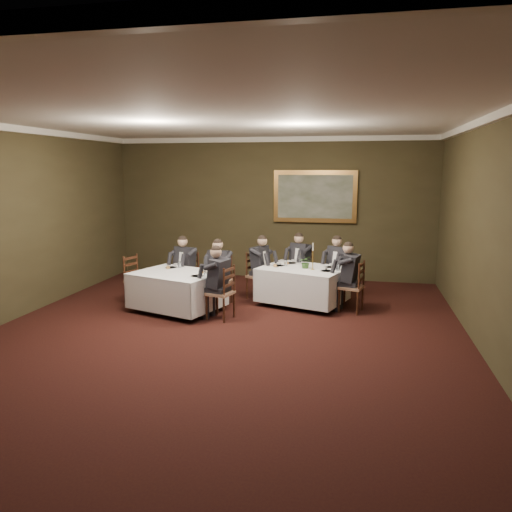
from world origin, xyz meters
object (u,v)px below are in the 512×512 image
(diner_main_backleft, at_px, (301,271))
(candlestick, at_px, (313,260))
(diner_main_backright, at_px, (338,275))
(chair_main_endleft, at_px, (258,285))
(diner_sec_backright, at_px, (220,280))
(chair_sec_endright, at_px, (221,304))
(chair_main_backleft, at_px, (301,281))
(diner_sec_endright, at_px, (220,292))
(centerpiece, at_px, (306,262))
(diner_main_endright, at_px, (351,286))
(table_second, at_px, (177,288))
(chair_main_endright, at_px, (351,297))
(painting, at_px, (315,197))
(chair_sec_endleft, at_px, (138,290))
(chair_sec_backleft, at_px, (186,286))
(chair_main_backright, at_px, (338,285))
(diner_main_endleft, at_px, (259,275))
(chair_sec_backright, at_px, (220,291))
(table_main, at_px, (303,283))
(diner_sec_backleft, at_px, (186,275))

(diner_main_backleft, distance_m, candlestick, 1.22)
(diner_main_backright, height_order, chair_main_endleft, diner_main_backright)
(diner_sec_backright, relative_size, chair_sec_endright, 1.35)
(chair_main_backleft, relative_size, diner_sec_endright, 0.74)
(centerpiece, bearing_deg, diner_main_endright, -17.21)
(chair_main_endleft, xyz_separation_m, diner_main_endright, (1.95, -0.65, 0.23))
(table_second, distance_m, diner_sec_endright, 1.01)
(diner_main_backright, xyz_separation_m, chair_main_endright, (0.30, -0.98, -0.23))
(diner_main_backright, relative_size, painting, 0.66)
(chair_sec_endright, bearing_deg, diner_main_backright, -32.18)
(diner_main_backright, distance_m, chair_sec_endleft, 4.18)
(chair_main_backleft, xyz_separation_m, diner_sec_endright, (-1.22, -2.22, 0.23))
(diner_sec_endright, bearing_deg, diner_main_backleft, -14.53)
(chair_sec_backleft, bearing_deg, chair_main_backright, -148.27)
(chair_main_endleft, bearing_deg, diner_main_endleft, 90.00)
(chair_main_backleft, height_order, painting, painting)
(candlestick, bearing_deg, chair_sec_endright, -143.84)
(chair_sec_endright, bearing_deg, diner_sec_endright, 90.00)
(diner_main_backleft, relative_size, chair_sec_backright, 1.35)
(diner_main_endleft, xyz_separation_m, chair_main_endright, (1.96, -0.65, -0.23))
(diner_main_backleft, xyz_separation_m, painting, (0.15, 1.49, 1.55))
(diner_main_backright, relative_size, chair_sec_endright, 1.35)
(diner_sec_backright, relative_size, candlestick, 2.45)
(painting, bearing_deg, diner_main_endright, -70.45)
(chair_sec_endright, relative_size, diner_sec_endright, 0.74)
(centerpiece, bearing_deg, diner_main_endleft, 160.40)
(table_main, relative_size, chair_main_endleft, 1.95)
(table_second, relative_size, chair_main_backright, 1.93)
(diner_sec_endright, bearing_deg, chair_sec_endleft, 85.60)
(diner_main_endleft, distance_m, centerpiece, 1.17)
(chair_main_endleft, bearing_deg, table_main, 91.52)
(table_main, relative_size, chair_sec_backright, 1.95)
(chair_main_endleft, distance_m, chair_main_endright, 2.07)
(chair_main_endright, bearing_deg, diner_main_endleft, 85.38)
(chair_main_endright, distance_m, candlestick, 1.05)
(chair_sec_endright, relative_size, painting, 0.49)
(diner_sec_backright, bearing_deg, candlestick, -169.83)
(table_main, height_order, diner_main_backleft, diner_main_backleft)
(diner_main_endright, distance_m, chair_sec_backright, 2.64)
(diner_main_backleft, height_order, diner_sec_endright, same)
(chair_main_endleft, relative_size, chair_sec_endright, 1.00)
(diner_sec_backleft, bearing_deg, painting, -115.88)
(diner_main_backright, height_order, chair_sec_backleft, diner_main_backright)
(chair_main_backleft, xyz_separation_m, diner_main_backleft, (-0.01, -0.01, 0.23))
(chair_main_backright, distance_m, diner_sec_endright, 2.84)
(chair_sec_endright, bearing_deg, table_main, -32.20)
(diner_main_backleft, xyz_separation_m, diner_sec_backleft, (-2.32, -0.98, 0.00))
(table_main, height_order, chair_main_backright, chair_main_backright)
(table_second, xyz_separation_m, diner_sec_backleft, (-0.15, 0.91, 0.06))
(chair_main_backleft, height_order, diner_main_backright, diner_main_backright)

